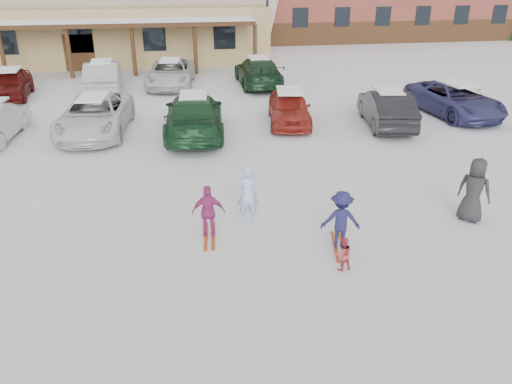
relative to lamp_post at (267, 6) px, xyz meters
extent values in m
plane|color=white|center=(-4.87, -23.53, -3.67)|extent=(160.00, 160.00, 0.00)
cube|color=tan|center=(-13.87, 4.47, -1.87)|extent=(28.00, 10.00, 3.60)
cube|color=#422814|center=(-13.87, -1.73, -0.77)|extent=(25.20, 2.60, 0.25)
cube|color=#422814|center=(11.13, 7.51, -2.77)|extent=(24.00, 0.10, 1.80)
cylinder|color=black|center=(0.00, 0.00, -0.53)|extent=(0.16, 0.16, 6.27)
cylinder|color=black|center=(1.13, 20.47, -3.13)|extent=(0.60, 0.60, 1.08)
cylinder|color=black|center=(29.13, 22.47, -2.98)|extent=(0.60, 0.60, 1.38)
imported|color=#A4C2ED|center=(-4.71, -22.09, -2.91)|extent=(0.58, 0.41, 1.52)
imported|color=#B8383F|center=(-3.03, -24.68, -3.28)|extent=(0.42, 0.35, 0.78)
imported|color=#1C1A46|center=(-2.80, -23.74, -2.96)|extent=(1.00, 0.70, 1.41)
cube|color=#A83F18|center=(-2.80, -23.74, -3.65)|extent=(0.48, 1.41, 0.03)
imported|color=#A42F6D|center=(-5.75, -22.76, -2.99)|extent=(0.82, 0.40, 1.34)
cube|color=#A83F18|center=(-5.75, -22.76, -3.65)|extent=(0.34, 1.41, 0.03)
imported|color=#28272A|center=(0.95, -23.02, -2.82)|extent=(0.95, 0.98, 1.70)
imported|color=white|center=(-9.42, -13.83, -2.94)|extent=(2.82, 5.39, 1.45)
imported|color=#183F22|center=(-5.64, -14.65, -2.88)|extent=(2.56, 5.53, 1.56)
imported|color=maroon|center=(-1.70, -13.80, -2.97)|extent=(2.27, 4.30, 1.39)
imported|color=black|center=(2.13, -14.74, -2.93)|extent=(2.29, 4.66, 1.47)
imported|color=navy|center=(5.70, -13.72, -2.97)|extent=(2.87, 5.26, 1.40)
imported|color=#5B110F|center=(-14.23, -7.13, -2.97)|extent=(1.96, 4.21, 1.40)
imported|color=#AEAFB2|center=(-9.86, -6.62, -2.88)|extent=(1.91, 4.86, 1.57)
imported|color=silver|center=(-6.41, -5.86, -2.96)|extent=(2.91, 5.33, 1.42)
imported|color=#17331E|center=(-1.73, -6.54, -2.91)|extent=(2.16, 5.25, 1.52)
camera|label=1|loc=(-6.42, -33.41, 2.36)|focal=35.00mm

